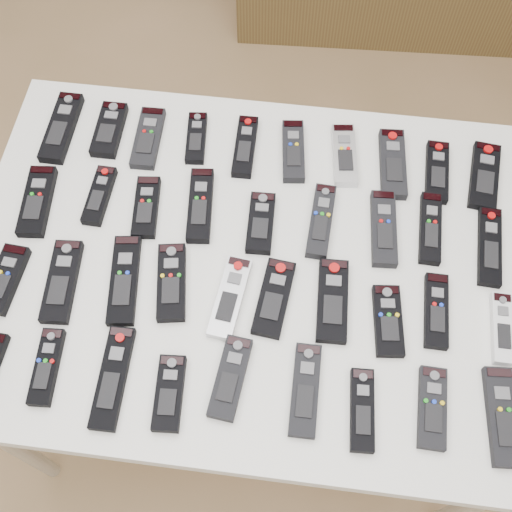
# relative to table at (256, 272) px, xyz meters

# --- Properties ---
(ground) EXTENTS (4.00, 4.00, 0.00)m
(ground) POSITION_rel_table_xyz_m (0.03, -0.12, -0.72)
(ground) COLOR olive
(ground) RESTS_ON ground
(table) EXTENTS (1.25, 0.88, 0.78)m
(table) POSITION_rel_table_xyz_m (0.00, 0.00, 0.00)
(table) COLOR white
(table) RESTS_ON ground
(remote_0) EXTENTS (0.06, 0.20, 0.02)m
(remote_0) POSITION_rel_table_xyz_m (-0.50, 0.29, 0.07)
(remote_0) COLOR black
(remote_0) RESTS_ON table
(remote_1) EXTENTS (0.06, 0.15, 0.02)m
(remote_1) POSITION_rel_table_xyz_m (-0.39, 0.30, 0.07)
(remote_1) COLOR black
(remote_1) RESTS_ON table
(remote_2) EXTENTS (0.06, 0.17, 0.02)m
(remote_2) POSITION_rel_table_xyz_m (-0.29, 0.29, 0.07)
(remote_2) COLOR black
(remote_2) RESTS_ON table
(remote_3) EXTENTS (0.06, 0.15, 0.02)m
(remote_3) POSITION_rel_table_xyz_m (-0.18, 0.30, 0.07)
(remote_3) COLOR black
(remote_3) RESTS_ON table
(remote_4) EXTENTS (0.05, 0.17, 0.02)m
(remote_4) POSITION_rel_table_xyz_m (-0.06, 0.29, 0.07)
(remote_4) COLOR black
(remote_4) RESTS_ON table
(remote_5) EXTENTS (0.07, 0.17, 0.02)m
(remote_5) POSITION_rel_table_xyz_m (0.05, 0.29, 0.07)
(remote_5) COLOR black
(remote_5) RESTS_ON table
(remote_6) EXTENTS (0.07, 0.17, 0.02)m
(remote_6) POSITION_rel_table_xyz_m (0.17, 0.29, 0.07)
(remote_6) COLOR #B7B7BC
(remote_6) RESTS_ON table
(remote_7) EXTENTS (0.07, 0.19, 0.02)m
(remote_7) POSITION_rel_table_xyz_m (0.28, 0.28, 0.07)
(remote_7) COLOR black
(remote_7) RESTS_ON table
(remote_8) EXTENTS (0.05, 0.16, 0.02)m
(remote_8) POSITION_rel_table_xyz_m (0.38, 0.27, 0.07)
(remote_8) COLOR black
(remote_8) RESTS_ON table
(remote_9) EXTENTS (0.08, 0.18, 0.02)m
(remote_9) POSITION_rel_table_xyz_m (0.49, 0.28, 0.07)
(remote_9) COLOR black
(remote_9) RESTS_ON table
(remote_10) EXTENTS (0.07, 0.18, 0.02)m
(remote_10) POSITION_rel_table_xyz_m (-0.50, 0.08, 0.07)
(remote_10) COLOR black
(remote_10) RESTS_ON table
(remote_11) EXTENTS (0.05, 0.15, 0.02)m
(remote_11) POSITION_rel_table_xyz_m (-0.37, 0.11, 0.07)
(remote_11) COLOR black
(remote_11) RESTS_ON table
(remote_12) EXTENTS (0.07, 0.16, 0.02)m
(remote_12) POSITION_rel_table_xyz_m (-0.26, 0.10, 0.07)
(remote_12) COLOR black
(remote_12) RESTS_ON table
(remote_13) EXTENTS (0.07, 0.19, 0.02)m
(remote_13) POSITION_rel_table_xyz_m (-0.14, 0.11, 0.07)
(remote_13) COLOR black
(remote_13) RESTS_ON table
(remote_14) EXTENTS (0.06, 0.15, 0.02)m
(remote_14) POSITION_rel_table_xyz_m (-0.00, 0.09, 0.07)
(remote_14) COLOR black
(remote_14) RESTS_ON table
(remote_15) EXTENTS (0.06, 0.18, 0.02)m
(remote_15) POSITION_rel_table_xyz_m (0.13, 0.11, 0.07)
(remote_15) COLOR black
(remote_15) RESTS_ON table
(remote_16) EXTENTS (0.06, 0.19, 0.02)m
(remote_16) POSITION_rel_table_xyz_m (0.27, 0.11, 0.07)
(remote_16) COLOR black
(remote_16) RESTS_ON table
(remote_17) EXTENTS (0.05, 0.17, 0.02)m
(remote_17) POSITION_rel_table_xyz_m (0.37, 0.12, 0.07)
(remote_17) COLOR black
(remote_17) RESTS_ON table
(remote_18) EXTENTS (0.06, 0.19, 0.02)m
(remote_18) POSITION_rel_table_xyz_m (0.50, 0.09, 0.07)
(remote_18) COLOR black
(remote_18) RESTS_ON table
(remote_19) EXTENTS (0.06, 0.16, 0.02)m
(remote_19) POSITION_rel_table_xyz_m (-0.51, -0.12, 0.07)
(remote_19) COLOR black
(remote_19) RESTS_ON table
(remote_20) EXTENTS (0.07, 0.19, 0.02)m
(remote_20) POSITION_rel_table_xyz_m (-0.40, -0.11, 0.07)
(remote_20) COLOR black
(remote_20) RESTS_ON table
(remote_21) EXTENTS (0.08, 0.21, 0.02)m
(remote_21) POSITION_rel_table_xyz_m (-0.27, -0.09, 0.07)
(remote_21) COLOR black
(remote_21) RESTS_ON table
(remote_22) EXTENTS (0.09, 0.18, 0.02)m
(remote_22) POSITION_rel_table_xyz_m (-0.17, -0.08, 0.07)
(remote_22) COLOR black
(remote_22) RESTS_ON table
(remote_23) EXTENTS (0.07, 0.19, 0.02)m
(remote_23) POSITION_rel_table_xyz_m (-0.04, -0.10, 0.07)
(remote_23) COLOR #B7B7BC
(remote_23) RESTS_ON table
(remote_24) EXTENTS (0.08, 0.18, 0.02)m
(remote_24) POSITION_rel_table_xyz_m (0.05, -0.09, 0.07)
(remote_24) COLOR black
(remote_24) RESTS_ON table
(remote_25) EXTENTS (0.07, 0.18, 0.02)m
(remote_25) POSITION_rel_table_xyz_m (0.17, -0.08, 0.07)
(remote_25) COLOR black
(remote_25) RESTS_ON table
(remote_26) EXTENTS (0.07, 0.16, 0.02)m
(remote_26) POSITION_rel_table_xyz_m (0.28, -0.11, 0.07)
(remote_26) COLOR black
(remote_26) RESTS_ON table
(remote_27) EXTENTS (0.05, 0.16, 0.02)m
(remote_27) POSITION_rel_table_xyz_m (0.38, -0.07, 0.07)
(remote_27) COLOR black
(remote_27) RESTS_ON table
(remote_28) EXTENTS (0.04, 0.15, 0.02)m
(remote_28) POSITION_rel_table_xyz_m (0.51, -0.10, 0.07)
(remote_28) COLOR silver
(remote_28) RESTS_ON table
(remote_30) EXTENTS (0.05, 0.16, 0.02)m
(remote_30) POSITION_rel_table_xyz_m (-0.38, -0.29, 0.07)
(remote_30) COLOR black
(remote_30) RESTS_ON table
(remote_31) EXTENTS (0.05, 0.21, 0.02)m
(remote_31) POSITION_rel_table_xyz_m (-0.24, -0.29, 0.07)
(remote_31) COLOR black
(remote_31) RESTS_ON table
(remote_32) EXTENTS (0.06, 0.15, 0.02)m
(remote_32) POSITION_rel_table_xyz_m (-0.13, -0.31, 0.07)
(remote_32) COLOR black
(remote_32) RESTS_ON table
(remote_33) EXTENTS (0.07, 0.17, 0.02)m
(remote_33) POSITION_rel_table_xyz_m (-0.02, -0.27, 0.07)
(remote_33) COLOR black
(remote_33) RESTS_ON table
(remote_34) EXTENTS (0.05, 0.18, 0.02)m
(remote_34) POSITION_rel_table_xyz_m (0.13, -0.27, 0.07)
(remote_34) COLOR black
(remote_34) RESTS_ON table
(remote_35) EXTENTS (0.05, 0.16, 0.02)m
(remote_35) POSITION_rel_table_xyz_m (0.24, -0.30, 0.07)
(remote_35) COLOR black
(remote_35) RESTS_ON table
(remote_36) EXTENTS (0.05, 0.16, 0.02)m
(remote_36) POSITION_rel_table_xyz_m (0.37, -0.28, 0.07)
(remote_36) COLOR black
(remote_36) RESTS_ON table
(remote_37) EXTENTS (0.07, 0.19, 0.02)m
(remote_37) POSITION_rel_table_xyz_m (0.50, -0.28, 0.07)
(remote_37) COLOR black
(remote_37) RESTS_ON table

